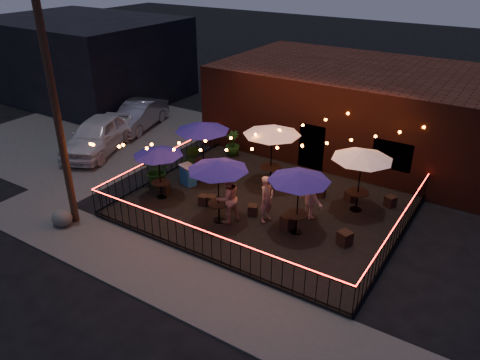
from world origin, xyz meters
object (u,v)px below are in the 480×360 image
at_px(utility_pole, 57,118).
at_px(cafe_table_0, 158,152).
at_px(cafe_table_3, 272,131).
at_px(cafe_table_5, 363,155).
at_px(cooler, 188,175).
at_px(cafe_table_4, 299,177).
at_px(boulder, 62,218).
at_px(cafe_table_1, 202,127).
at_px(cafe_table_2, 218,166).

bearing_deg(utility_pole, cafe_table_0, 61.37).
relative_size(cafe_table_3, cafe_table_5, 1.17).
bearing_deg(cooler, cafe_table_4, 8.44).
xyz_separation_m(utility_pole, cafe_table_3, (4.66, 6.30, -1.48)).
height_order(utility_pole, cooler, utility_pole).
relative_size(utility_pole, cafe_table_5, 3.07).
distance_m(cooler, boulder, 5.23).
relative_size(cafe_table_3, boulder, 3.58).
xyz_separation_m(cafe_table_4, cooler, (-5.44, 0.85, -1.70)).
xyz_separation_m(cafe_table_1, cafe_table_3, (2.70, 1.03, 0.08)).
bearing_deg(cafe_table_5, cafe_table_0, -154.79).
xyz_separation_m(cafe_table_2, cooler, (-2.75, 1.68, -1.74)).
bearing_deg(cafe_table_2, cafe_table_5, 41.45).
bearing_deg(cafe_table_1, cafe_table_4, -18.09).
bearing_deg(cafe_table_0, cafe_table_1, 81.18).
relative_size(cafe_table_2, cooler, 3.26).
bearing_deg(cafe_table_1, cafe_table_3, 20.92).
bearing_deg(cafe_table_0, cafe_table_2, -4.26).
xyz_separation_m(utility_pole, cafe_table_2, (4.55, 2.71, -1.66)).
height_order(cafe_table_0, boulder, cafe_table_0).
bearing_deg(cafe_table_0, cafe_table_5, 25.21).
distance_m(cafe_table_2, boulder, 6.01).
bearing_deg(cafe_table_0, cooler, 82.28).
relative_size(cafe_table_2, cafe_table_3, 0.95).
distance_m(cafe_table_0, cafe_table_1, 2.39).
bearing_deg(cafe_table_3, boulder, -125.46).
relative_size(cafe_table_1, cafe_table_4, 0.93).
distance_m(utility_pole, cafe_table_5, 10.58).
bearing_deg(utility_pole, boulder, -108.25).
bearing_deg(cafe_table_0, boulder, -117.34).
relative_size(cafe_table_1, cafe_table_5, 0.96).
height_order(cooler, boulder, cooler).
distance_m(cafe_table_5, cooler, 7.12).
bearing_deg(cafe_table_1, cafe_table_0, -98.82).
relative_size(cafe_table_3, cooler, 3.45).
distance_m(cafe_table_1, cooler, 2.05).
bearing_deg(cafe_table_0, cafe_table_3, 47.74).
distance_m(utility_pole, cafe_table_1, 5.83).
height_order(cafe_table_1, boulder, cafe_table_1).
xyz_separation_m(utility_pole, cafe_table_1, (1.96, 5.27, -1.56)).
bearing_deg(boulder, cafe_table_2, 33.95).
xyz_separation_m(cafe_table_5, cooler, (-6.66, -1.76, -1.80)).
bearing_deg(utility_pole, cafe_table_3, 53.51).
bearing_deg(boulder, cafe_table_1, 69.74).
relative_size(cafe_table_1, boulder, 2.96).
distance_m(cafe_table_2, cafe_table_3, 3.59).
relative_size(utility_pole, cafe_table_1, 3.19).
bearing_deg(cafe_table_3, cafe_table_4, -46.85).
xyz_separation_m(cafe_table_2, cafe_table_4, (2.69, 0.83, -0.04)).
distance_m(cafe_table_0, cafe_table_3, 4.57).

